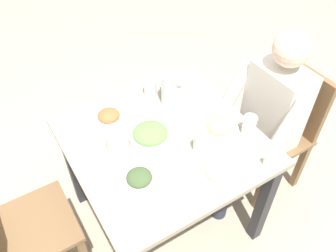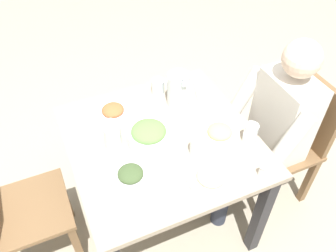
{
  "view_description": "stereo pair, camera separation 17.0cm",
  "coord_description": "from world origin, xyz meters",
  "px_view_note": "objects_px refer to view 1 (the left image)",
  "views": [
    {
      "loc": [
        -1.01,
        0.6,
        1.97
      ],
      "look_at": [
        0.03,
        -0.04,
        0.76
      ],
      "focal_mm": 37.02,
      "sensor_mm": 36.0,
      "label": 1
    },
    {
      "loc": [
        -1.09,
        0.45,
        1.97
      ],
      "look_at": [
        0.03,
        -0.04,
        0.76
      ],
      "focal_mm": 37.02,
      "sensor_mm": 36.0,
      "label": 2
    }
  ],
  "objects_px": {
    "chair_far": "(11,229)",
    "water_glass_near_left": "(150,88)",
    "plate_fries": "(219,127)",
    "plate_beans": "(219,172)",
    "plate_rice_curry": "(109,116)",
    "chair_near": "(281,124)",
    "diner_near": "(261,119)",
    "water_glass_center": "(201,143)",
    "oil_carafe": "(115,142)",
    "plate_dolmas": "(139,178)",
    "water_glass_by_pitcher": "(249,125)",
    "dining_table": "(163,155)",
    "water_pitcher": "(172,89)",
    "salt_shaker": "(266,160)",
    "salad_bowl": "(150,136)"
  },
  "relations": [
    {
      "from": "plate_beans",
      "to": "water_glass_by_pitcher",
      "type": "relative_size",
      "value": 2.09
    },
    {
      "from": "plate_dolmas",
      "to": "chair_far",
      "type": "bearing_deg",
      "value": 68.43
    },
    {
      "from": "oil_carafe",
      "to": "salt_shaker",
      "type": "bearing_deg",
      "value": -128.47
    },
    {
      "from": "water_glass_near_left",
      "to": "chair_near",
      "type": "bearing_deg",
      "value": -122.49
    },
    {
      "from": "plate_rice_curry",
      "to": "salt_shaker",
      "type": "height_order",
      "value": "salt_shaker"
    },
    {
      "from": "plate_dolmas",
      "to": "chair_near",
      "type": "bearing_deg",
      "value": -85.71
    },
    {
      "from": "water_glass_near_left",
      "to": "water_glass_center",
      "type": "bearing_deg",
      "value": 179.39
    },
    {
      "from": "plate_dolmas",
      "to": "oil_carafe",
      "type": "height_order",
      "value": "oil_carafe"
    },
    {
      "from": "salad_bowl",
      "to": "plate_fries",
      "type": "height_order",
      "value": "salad_bowl"
    },
    {
      "from": "plate_beans",
      "to": "water_glass_center",
      "type": "height_order",
      "value": "water_glass_center"
    },
    {
      "from": "chair_far",
      "to": "water_glass_by_pitcher",
      "type": "xyz_separation_m",
      "value": [
        -0.25,
        -1.19,
        0.29
      ]
    },
    {
      "from": "diner_near",
      "to": "salt_shaker",
      "type": "distance_m",
      "value": 0.42
    },
    {
      "from": "oil_carafe",
      "to": "water_glass_near_left",
      "type": "bearing_deg",
      "value": -50.8
    },
    {
      "from": "water_glass_near_left",
      "to": "oil_carafe",
      "type": "bearing_deg",
      "value": 129.2
    },
    {
      "from": "chair_near",
      "to": "water_glass_near_left",
      "type": "relative_size",
      "value": 10.02
    },
    {
      "from": "plate_fries",
      "to": "plate_rice_curry",
      "type": "height_order",
      "value": "plate_fries"
    },
    {
      "from": "plate_fries",
      "to": "water_glass_center",
      "type": "height_order",
      "value": "water_glass_center"
    },
    {
      "from": "water_pitcher",
      "to": "chair_near",
      "type": "bearing_deg",
      "value": -116.21
    },
    {
      "from": "plate_dolmas",
      "to": "water_glass_near_left",
      "type": "height_order",
      "value": "water_glass_near_left"
    },
    {
      "from": "plate_fries",
      "to": "water_glass_center",
      "type": "relative_size",
      "value": 2.14
    },
    {
      "from": "chair_far",
      "to": "water_glass_near_left",
      "type": "height_order",
      "value": "chair_far"
    },
    {
      "from": "salad_bowl",
      "to": "plate_dolmas",
      "type": "distance_m",
      "value": 0.24
    },
    {
      "from": "water_pitcher",
      "to": "water_glass_center",
      "type": "distance_m",
      "value": 0.38
    },
    {
      "from": "chair_near",
      "to": "diner_near",
      "type": "bearing_deg",
      "value": 90.0
    },
    {
      "from": "water_pitcher",
      "to": "oil_carafe",
      "type": "distance_m",
      "value": 0.45
    },
    {
      "from": "plate_rice_curry",
      "to": "plate_beans",
      "type": "height_order",
      "value": "same"
    },
    {
      "from": "chair_far",
      "to": "plate_rice_curry",
      "type": "height_order",
      "value": "chair_far"
    },
    {
      "from": "chair_near",
      "to": "water_pitcher",
      "type": "relative_size",
      "value": 4.49
    },
    {
      "from": "plate_rice_curry",
      "to": "water_glass_center",
      "type": "xyz_separation_m",
      "value": [
        -0.43,
        -0.28,
        0.03
      ]
    },
    {
      "from": "diner_near",
      "to": "water_glass_center",
      "type": "distance_m",
      "value": 0.5
    },
    {
      "from": "plate_rice_curry",
      "to": "salt_shaker",
      "type": "xyz_separation_m",
      "value": [
        -0.66,
        -0.49,
        0.01
      ]
    },
    {
      "from": "chair_near",
      "to": "water_glass_near_left",
      "type": "bearing_deg",
      "value": 57.51
    },
    {
      "from": "chair_near",
      "to": "water_glass_by_pitcher",
      "type": "xyz_separation_m",
      "value": [
        -0.1,
        0.41,
        0.29
      ]
    },
    {
      "from": "plate_fries",
      "to": "plate_dolmas",
      "type": "distance_m",
      "value": 0.5
    },
    {
      "from": "water_pitcher",
      "to": "oil_carafe",
      "type": "xyz_separation_m",
      "value": [
        -0.16,
        0.42,
        -0.04
      ]
    },
    {
      "from": "water_pitcher",
      "to": "salt_shaker",
      "type": "relative_size",
      "value": 3.52
    },
    {
      "from": "dining_table",
      "to": "diner_near",
      "type": "distance_m",
      "value": 0.6
    },
    {
      "from": "plate_rice_curry",
      "to": "diner_near",
      "type": "bearing_deg",
      "value": -115.33
    },
    {
      "from": "water_glass_center",
      "to": "oil_carafe",
      "type": "xyz_separation_m",
      "value": [
        0.21,
        0.35,
        0.01
      ]
    },
    {
      "from": "plate_beans",
      "to": "water_glass_by_pitcher",
      "type": "xyz_separation_m",
      "value": [
        0.13,
        -0.29,
        0.03
      ]
    },
    {
      "from": "diner_near",
      "to": "water_glass_by_pitcher",
      "type": "relative_size",
      "value": 11.03
    },
    {
      "from": "chair_far",
      "to": "water_glass_center",
      "type": "relative_size",
      "value": 9.09
    },
    {
      "from": "water_pitcher",
      "to": "plate_dolmas",
      "type": "relative_size",
      "value": 1.01
    },
    {
      "from": "chair_far",
      "to": "water_glass_by_pitcher",
      "type": "height_order",
      "value": "chair_far"
    },
    {
      "from": "dining_table",
      "to": "water_glass_near_left",
      "type": "height_order",
      "value": "water_glass_near_left"
    },
    {
      "from": "dining_table",
      "to": "plate_fries",
      "type": "bearing_deg",
      "value": -108.74
    },
    {
      "from": "plate_dolmas",
      "to": "water_glass_center",
      "type": "bearing_deg",
      "value": -88.37
    },
    {
      "from": "plate_fries",
      "to": "plate_beans",
      "type": "height_order",
      "value": "plate_fries"
    },
    {
      "from": "dining_table",
      "to": "water_glass_center",
      "type": "relative_size",
      "value": 9.62
    },
    {
      "from": "plate_beans",
      "to": "water_glass_center",
      "type": "bearing_deg",
      "value": -4.84
    }
  ]
}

